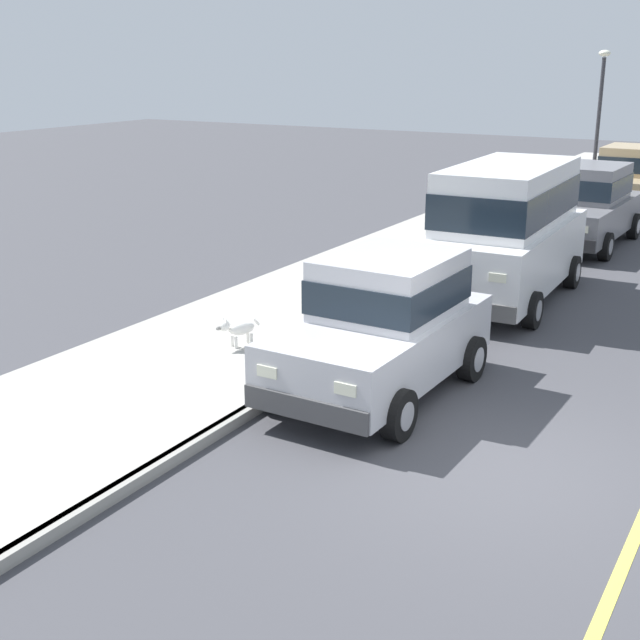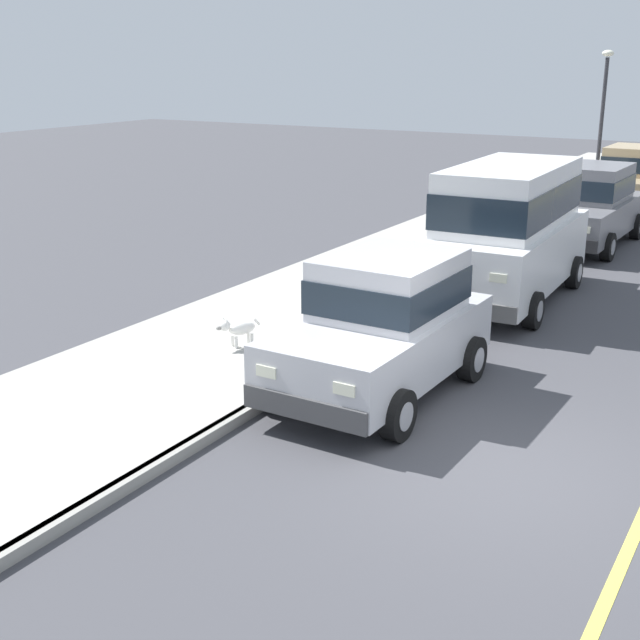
% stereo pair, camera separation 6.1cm
% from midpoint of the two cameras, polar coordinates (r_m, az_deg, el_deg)
% --- Properties ---
extents(ground_plane, '(80.00, 80.00, 0.00)m').
position_cam_midpoint_polar(ground_plane, '(9.80, 11.73, -9.63)').
color(ground_plane, '#424247').
extents(curb, '(0.16, 64.00, 0.14)m').
position_cam_midpoint_polar(curb, '(11.06, -4.18, -5.68)').
color(curb, gray).
rests_on(curb, ground).
extents(sidewalk, '(3.60, 64.00, 0.14)m').
position_cam_midpoint_polar(sidewalk, '(12.10, -11.27, -3.91)').
color(sidewalk, '#A8A59E').
rests_on(sidewalk, ground).
extents(car_silver_hatchback, '(2.02, 3.84, 1.88)m').
position_cam_midpoint_polar(car_silver_hatchback, '(11.32, 4.14, -0.23)').
color(car_silver_hatchback, '#BCBCC1').
rests_on(car_silver_hatchback, ground).
extents(car_white_van, '(2.24, 4.96, 2.52)m').
position_cam_midpoint_polar(car_white_van, '(16.01, 12.31, 6.17)').
color(car_white_van, white).
rests_on(car_white_van, ground).
extents(car_grey_sedan, '(2.12, 4.65, 1.92)m').
position_cam_midpoint_polar(car_grey_sedan, '(21.47, 17.31, 7.44)').
color(car_grey_sedan, slate).
rests_on(car_grey_sedan, ground).
extents(car_tan_hatchback, '(2.00, 3.83, 1.88)m').
position_cam_midpoint_polar(car_tan_hatchback, '(26.68, 20.01, 8.96)').
color(car_tan_hatchback, tan).
rests_on(car_tan_hatchback, ground).
extents(dog_white, '(0.40, 0.70, 0.49)m').
position_cam_midpoint_polar(dog_white, '(12.93, -5.69, -0.57)').
color(dog_white, white).
rests_on(dog_white, sidewalk).
extents(street_lamp, '(0.36, 0.36, 4.42)m').
position_cam_midpoint_polar(street_lamp, '(28.54, 18.22, 13.52)').
color(street_lamp, '#2D2D33').
rests_on(street_lamp, sidewalk).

